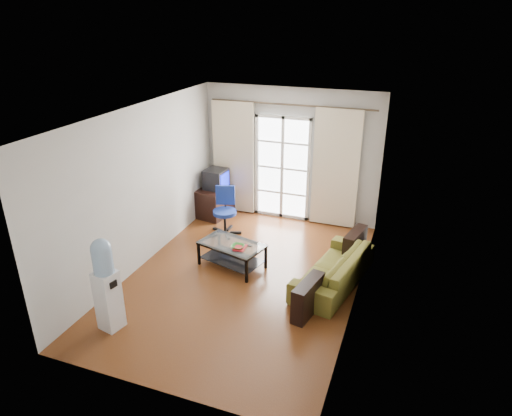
{
  "coord_description": "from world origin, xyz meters",
  "views": [
    {
      "loc": [
        2.4,
        -5.95,
        4.04
      ],
      "look_at": [
        0.08,
        0.35,
        1.12
      ],
      "focal_mm": 32.0,
      "sensor_mm": 36.0,
      "label": 1
    }
  ],
  "objects": [
    {
      "name": "floor",
      "position": [
        0.0,
        0.0,
        0.0
      ],
      "size": [
        5.2,
        5.2,
        0.0
      ],
      "primitive_type": "plane",
      "color": "brown",
      "rests_on": "ground"
    },
    {
      "name": "ceiling",
      "position": [
        0.0,
        0.0,
        2.7
      ],
      "size": [
        5.2,
        5.2,
        0.0
      ],
      "primitive_type": "plane",
      "rotation": [
        3.14,
        0.0,
        0.0
      ],
      "color": "white",
      "rests_on": "wall_back"
    },
    {
      "name": "wall_back",
      "position": [
        0.0,
        2.6,
        1.35
      ],
      "size": [
        3.6,
        0.02,
        2.7
      ],
      "primitive_type": "cube",
      "color": "#B0AEA8",
      "rests_on": "floor"
    },
    {
      "name": "wall_front",
      "position": [
        0.0,
        -2.6,
        1.35
      ],
      "size": [
        3.6,
        0.02,
        2.7
      ],
      "primitive_type": "cube",
      "color": "#B0AEA8",
      "rests_on": "floor"
    },
    {
      "name": "wall_left",
      "position": [
        -1.8,
        0.0,
        1.35
      ],
      "size": [
        0.02,
        5.2,
        2.7
      ],
      "primitive_type": "cube",
      "color": "#B0AEA8",
      "rests_on": "floor"
    },
    {
      "name": "wall_right",
      "position": [
        1.8,
        0.0,
        1.35
      ],
      "size": [
        0.02,
        5.2,
        2.7
      ],
      "primitive_type": "cube",
      "color": "#B0AEA8",
      "rests_on": "floor"
    },
    {
      "name": "french_door",
      "position": [
        -0.15,
        2.54,
        1.07
      ],
      "size": [
        1.16,
        0.06,
        2.15
      ],
      "color": "white",
      "rests_on": "wall_back"
    },
    {
      "name": "curtain_rod",
      "position": [
        0.0,
        2.5,
        2.38
      ],
      "size": [
        3.3,
        0.04,
        0.04
      ],
      "primitive_type": "cylinder",
      "rotation": [
        0.0,
        1.57,
        0.0
      ],
      "color": "#4C3F2D",
      "rests_on": "wall_back"
    },
    {
      "name": "curtain_left",
      "position": [
        -1.2,
        2.48,
        1.2
      ],
      "size": [
        0.9,
        0.07,
        2.35
      ],
      "primitive_type": "cube",
      "color": "beige",
      "rests_on": "curtain_rod"
    },
    {
      "name": "curtain_right",
      "position": [
        0.95,
        2.48,
        1.2
      ],
      "size": [
        0.9,
        0.07,
        2.35
      ],
      "primitive_type": "cube",
      "color": "beige",
      "rests_on": "curtain_rod"
    },
    {
      "name": "radiator",
      "position": [
        0.8,
        2.5,
        0.33
      ],
      "size": [
        0.64,
        0.12,
        0.64
      ],
      "primitive_type": "cube",
      "color": "gray",
      "rests_on": "floor"
    },
    {
      "name": "sofa",
      "position": [
        1.4,
        0.34,
        0.27
      ],
      "size": [
        2.13,
        1.45,
        0.54
      ],
      "primitive_type": "imported",
      "rotation": [
        0.0,
        0.0,
        -1.77
      ],
      "color": "brown",
      "rests_on": "floor"
    },
    {
      "name": "coffee_table",
      "position": [
        -0.33,
        0.28,
        0.28
      ],
      "size": [
        1.19,
        0.86,
        0.43
      ],
      "rotation": [
        0.0,
        0.0,
        -0.26
      ],
      "color": "silver",
      "rests_on": "floor"
    },
    {
      "name": "bowl",
      "position": [
        -0.17,
        0.16,
        0.46
      ],
      "size": [
        0.24,
        0.24,
        0.05
      ],
      "primitive_type": "imported",
      "rotation": [
        0.0,
        0.0,
        -0.07
      ],
      "color": "green",
      "rests_on": "coffee_table"
    },
    {
      "name": "book",
      "position": [
        -0.22,
        0.16,
        0.45
      ],
      "size": [
        0.21,
        0.27,
        0.02
      ],
      "primitive_type": "imported",
      "rotation": [
        0.0,
        0.0,
        0.05
      ],
      "color": "#AD1528",
      "rests_on": "coffee_table"
    },
    {
      "name": "remote",
      "position": [
        -0.04,
        0.3,
        0.44
      ],
      "size": [
        0.15,
        0.06,
        0.02
      ],
      "primitive_type": "cube",
      "rotation": [
        0.0,
        0.0,
        -0.13
      ],
      "color": "black",
      "rests_on": "coffee_table"
    },
    {
      "name": "tv_stand",
      "position": [
        -1.49,
        2.15,
        0.3
      ],
      "size": [
        0.67,
        0.9,
        0.61
      ],
      "primitive_type": "cube",
      "rotation": [
        0.0,
        0.0,
        -0.15
      ],
      "color": "black",
      "rests_on": "floor"
    },
    {
      "name": "crt_tv",
      "position": [
        -1.49,
        2.15,
        0.81
      ],
      "size": [
        0.48,
        0.48,
        0.41
      ],
      "rotation": [
        0.0,
        0.0,
        -0.07
      ],
      "color": "black",
      "rests_on": "tv_stand"
    },
    {
      "name": "task_chair",
      "position": [
        -0.94,
        1.39,
        0.28
      ],
      "size": [
        0.8,
        0.8,
        0.93
      ],
      "rotation": [
        0.0,
        0.0,
        0.32
      ],
      "color": "black",
      "rests_on": "floor"
    },
    {
      "name": "water_cooler",
      "position": [
        -1.25,
        -1.8,
        0.71
      ],
      "size": [
        0.33,
        0.33,
        1.36
      ],
      "rotation": [
        0.0,
        0.0,
        -0.21
      ],
      "color": "silver",
      "rests_on": "floor"
    }
  ]
}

